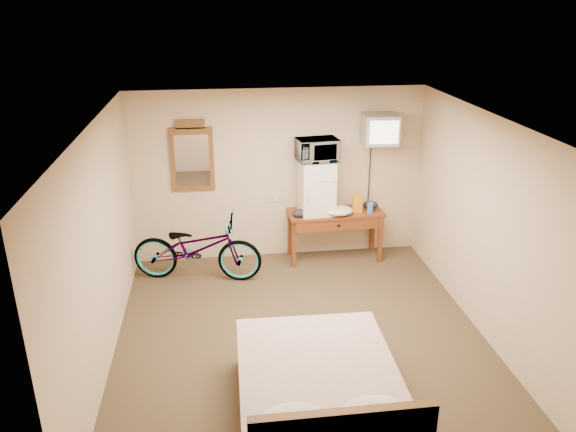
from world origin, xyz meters
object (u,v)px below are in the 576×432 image
at_px(desk, 336,220).
at_px(mini_fridge, 317,187).
at_px(crt_television, 380,129).
at_px(bicycle, 197,248).
at_px(blue_cup, 370,208).
at_px(bed, 320,397).
at_px(microwave, 317,150).
at_px(wall_mirror, 192,157).

distance_m(desk, mini_fridge, 0.58).
xyz_separation_m(crt_television, bicycle, (-2.59, -0.38, -1.48)).
height_order(blue_cup, bed, blue_cup).
xyz_separation_m(crt_television, bed, (-1.44, -3.40, -1.65)).
relative_size(microwave, bed, 0.29).
bearing_deg(mini_fridge, bicycle, -167.29).
xyz_separation_m(desk, bicycle, (-2.00, -0.35, -0.17)).
bearing_deg(mini_fridge, wall_mirror, 172.08).
height_order(mini_fridge, bed, mini_fridge).
bearing_deg(bicycle, wall_mirror, 12.37).
bearing_deg(blue_cup, mini_fridge, 171.69).
height_order(wall_mirror, bed, wall_mirror).
bearing_deg(mini_fridge, blue_cup, -8.31).
relative_size(blue_cup, wall_mirror, 0.15).
bearing_deg(mini_fridge, microwave, 56.31).
bearing_deg(blue_cup, desk, 170.61).
bearing_deg(bicycle, desk, -68.90).
height_order(microwave, bed, microwave).
bearing_deg(desk, mini_fridge, 173.53).
distance_m(blue_cup, bed, 3.60).
bearing_deg(bed, mini_fridge, 80.63).
bearing_deg(microwave, crt_television, -7.81).
bearing_deg(bed, crt_television, 67.06).
height_order(mini_fridge, bicycle, mini_fridge).
bearing_deg(microwave, blue_cup, -15.44).
relative_size(desk, microwave, 2.46).
bearing_deg(bicycle, crt_television, -70.68).
bearing_deg(wall_mirror, bicycle, -88.70).
bearing_deg(desk, crt_television, 2.13).
relative_size(microwave, blue_cup, 3.72).
relative_size(mini_fridge, blue_cup, 5.11).
bearing_deg(bicycle, microwave, -66.22).
relative_size(microwave, wall_mirror, 0.55).
distance_m(desk, wall_mirror, 2.24).
xyz_separation_m(desk, blue_cup, (0.48, -0.08, 0.19)).
distance_m(desk, microwave, 1.09).
distance_m(blue_cup, wall_mirror, 2.63).
distance_m(blue_cup, crt_television, 1.13).
xyz_separation_m(wall_mirror, bicycle, (0.01, -0.63, -1.11)).
height_order(desk, crt_television, crt_television).
relative_size(microwave, crt_television, 0.96).
bearing_deg(mini_fridge, crt_television, -0.69).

